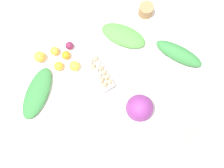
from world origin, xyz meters
The scene contains 14 objects.
ground_plane centered at (0.00, 0.00, 0.00)m, with size 8.00×8.00×0.00m, color #C6B289.
dining_table centered at (0.00, 0.00, 0.65)m, with size 1.49×1.08×0.73m.
cabbage_purple centered at (0.08, -0.25, 0.83)m, with size 0.19×0.19×0.19m, color #7A2D75.
egg_carton centered at (-0.04, 0.11, 0.78)m, with size 0.11×0.29×0.09m.
paper_bag centered at (0.51, 0.39, 0.78)m, with size 0.11×0.11×0.10m, color #997047.
greens_bunch_chard centered at (-0.50, 0.19, 0.76)m, with size 0.39×0.16×0.06m, color #337538.
greens_bunch_scallion centered at (0.54, -0.03, 0.78)m, with size 0.37×0.12×0.10m, color #337538.
greens_bunch_kale centered at (0.25, 0.29, 0.77)m, with size 0.35×0.17×0.07m, color #4C933D.
beet_root centered at (-0.14, 0.41, 0.76)m, with size 0.06×0.06×0.06m, color maroon.
orange_0 centered at (-0.28, 0.30, 0.77)m, with size 0.07×0.07×0.07m, color orange.
orange_1 centered at (-0.20, 0.35, 0.77)m, with size 0.06×0.06×0.06m, color orange.
orange_2 centered at (-0.38, 0.43, 0.77)m, with size 0.08×0.08×0.08m, color #F9A833.
orange_3 centered at (-0.26, 0.42, 0.77)m, with size 0.07×0.07×0.07m, color #F9A833.
orange_4 centered at (-0.18, 0.25, 0.77)m, with size 0.08×0.08×0.08m, color #F9A833.
Camera 1 is at (-0.22, -0.41, 2.50)m, focal length 40.00 mm.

